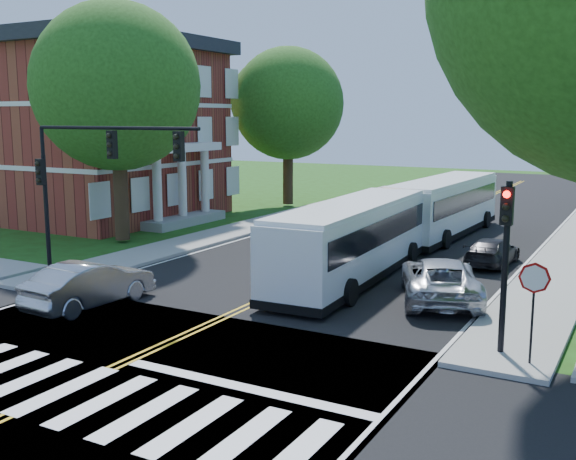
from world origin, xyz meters
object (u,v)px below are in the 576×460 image
Objects in this scene: dark_sedan at (492,252)px; suv at (440,279)px; bus_lead at (353,239)px; signal_ne at (506,245)px; bus_follow at (444,206)px; signal_nw at (90,168)px; hatchback at (90,284)px.

suv is at bearing 89.91° from dark_sedan.
dark_sedan is at bearing -131.12° from bus_lead.
signal_ne is at bearing 136.10° from bus_lead.
signal_nw is at bearing 67.98° from bus_follow.
signal_nw is at bearing -45.94° from hatchback.
hatchback is (-6.32, -18.66, -0.82)m from bus_follow.
bus_follow is at bearing -94.05° from bus_lead.
suv is 1.35× the size of dark_sedan.
bus_lead is (7.35, 5.93, -2.81)m from signal_nw.
signal_ne is 9.05m from bus_lead.
dark_sedan is (11.46, 11.07, -3.80)m from signal_nw.
signal_nw is 18.93m from bus_follow.
suv is (3.47, -12.48, -0.83)m from bus_follow.
hatchback is at bearing -172.89° from signal_ne.
signal_nw is 12.58m from suv.
bus_follow is (-6.39, 17.07, -1.39)m from signal_ne.
signal_nw reaches higher than hatchback.
hatchback reaches higher than suv.
bus_follow is 2.56× the size of hatchback.
suv is at bearing 122.50° from signal_ne.
bus_lead is 2.55× the size of hatchback.
suv is at bearing 158.11° from bus_lead.
hatchback is 1.16× the size of dark_sedan.
dark_sedan is at bearing -125.21° from hatchback.
bus_lead is 2.95× the size of dark_sedan.
hatchback reaches higher than dark_sedan.
bus_lead reaches higher than hatchback.
signal_ne is at bearing 101.54° from suv.
suv is at bearing -144.30° from hatchback.
bus_lead is 2.18× the size of suv.
bus_lead reaches higher than dark_sedan.
bus_follow reaches higher than suv.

